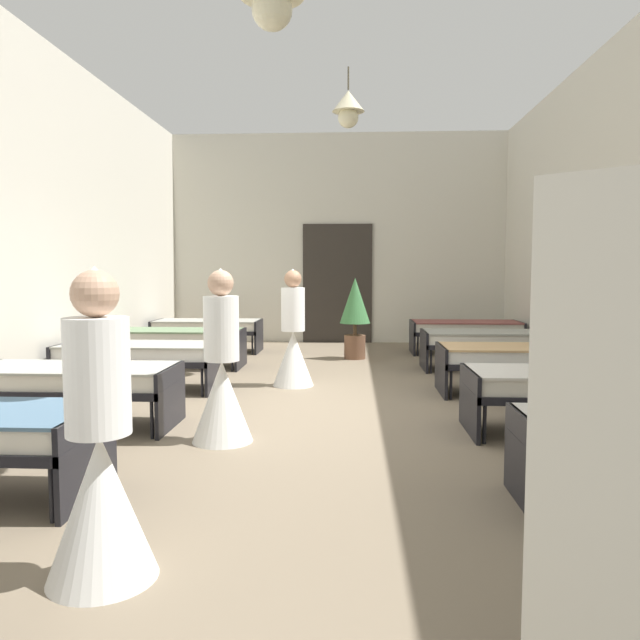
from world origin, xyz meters
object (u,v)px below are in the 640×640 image
Objects in this scene: bed_right_row_3 at (521,357)px; bed_right_row_4 at (488,340)px; nurse_mid_aisle at (293,344)px; potted_plant at (355,310)px; bed_left_row_4 at (180,338)px; nurse_far_aisle at (222,381)px; bed_right_row_2 at (575,386)px; bed_left_row_3 at (139,355)px; bed_left_row_5 at (208,328)px; bed_left_row_2 at (72,381)px; nurse_near_aisle at (100,470)px; bed_right_row_5 at (465,329)px.

bed_right_row_3 is 1.00× the size of bed_right_row_4.
nurse_mid_aisle reaches higher than potted_plant.
nurse_far_aisle reaches higher than bed_left_row_4.
bed_left_row_3 is (-4.60, 1.76, 0.00)m from bed_right_row_2.
bed_left_row_5 is (0.00, 3.53, 0.00)m from bed_left_row_3.
bed_right_row_2 is at bearing 0.00° from bed_left_row_2.
nurse_mid_aisle is at bearing 11.85° from bed_left_row_3.
bed_left_row_3 and bed_right_row_4 have the same top height.
nurse_near_aisle is 1.10× the size of potted_plant.
bed_right_row_4 and bed_right_row_5 have the same top height.
bed_left_row_2 is at bearing -131.02° from bed_right_row_5.
nurse_near_aisle is at bearing -116.91° from bed_right_row_4.
bed_left_row_3 is at bearing -133.43° from potted_plant.
bed_right_row_5 is (0.00, 1.76, 0.00)m from bed_right_row_4.
bed_right_row_3 is at bearing 29.08° from nurse_far_aisle.
bed_left_row_4 is 2.87m from potted_plant.
bed_left_row_3 is at bearing 159.04° from bed_right_row_2.
bed_left_row_3 is at bearing 132.17° from nurse_near_aisle.
nurse_near_aisle is at bearing -125.25° from bed_right_row_3.
nurse_near_aisle reaches higher than potted_plant.
bed_right_row_5 is at bearing 90.00° from bed_right_row_3.
bed_left_row_3 is 3.53m from bed_left_row_5.
bed_left_row_4 is 1.28× the size of nurse_far_aisle.
potted_plant is (2.65, -0.73, 0.37)m from bed_left_row_5.
bed_left_row_3 is 1.00× the size of bed_right_row_3.
nurse_far_aisle is at bearing 112.74° from nurse_near_aisle.
bed_right_row_3 is 3.53m from bed_right_row_5.
bed_right_row_3 is at bearing 90.00° from bed_right_row_2.
bed_left_row_4 and bed_left_row_5 have the same top height.
nurse_mid_aisle is at bearing 49.19° from bed_left_row_2.
bed_right_row_4 is 4.93m from bed_left_row_5.
potted_plant is at bearing -159.60° from bed_right_row_5.
bed_left_row_2 is at bearing -39.87° from nurse_mid_aisle.
bed_left_row_2 and bed_right_row_3 have the same top height.
nurse_near_aisle reaches higher than bed_right_row_5.
potted_plant is (1.22, 7.29, 0.28)m from nurse_near_aisle.
bed_left_row_5 is (-4.60, 5.29, 0.00)m from bed_right_row_2.
nurse_far_aisle is at bearing -172.62° from bed_right_row_2.
bed_right_row_2 is 1.28× the size of nurse_far_aisle.
bed_left_row_3 is at bearing 90.00° from bed_left_row_2.
potted_plant reaches higher than bed_right_row_4.
bed_right_row_2 and bed_left_row_3 have the same top height.
bed_right_row_5 is at bearing 48.98° from bed_left_row_2.
bed_left_row_3 is at bearing 118.89° from nurse_far_aisle.
bed_left_row_3 is 1.76m from bed_left_row_4.
nurse_mid_aisle is at bearing -36.45° from bed_left_row_4.
bed_right_row_2 and bed_right_row_5 have the same top height.
nurse_near_aisle reaches higher than bed_left_row_2.
bed_left_row_4 is at bearing -159.04° from bed_right_row_5.
bed_right_row_4 is (4.60, 0.00, 0.00)m from bed_left_row_4.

